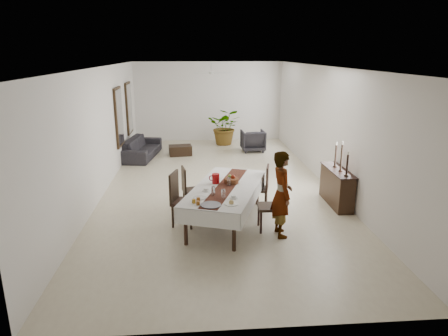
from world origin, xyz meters
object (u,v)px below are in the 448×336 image
(dining_table_top, at_px, (226,188))
(sideboard_body, at_px, (337,187))
(woman, at_px, (282,194))
(sofa, at_px, (142,148))
(red_pitcher, at_px, (216,179))

(dining_table_top, height_order, sideboard_body, sideboard_body)
(sideboard_body, bearing_deg, woman, -137.36)
(dining_table_top, relative_size, woman, 1.48)
(sideboard_body, bearing_deg, sofa, 136.59)
(sofa, bearing_deg, dining_table_top, -148.38)
(dining_table_top, xyz_separation_m, red_pitcher, (-0.20, 0.24, 0.15))
(dining_table_top, height_order, sofa, dining_table_top)
(dining_table_top, xyz_separation_m, woman, (1.04, -0.70, 0.09))
(sideboard_body, distance_m, sofa, 7.20)
(dining_table_top, bearing_deg, sofa, 132.18)
(dining_table_top, bearing_deg, red_pitcher, 149.04)
(sideboard_body, xyz_separation_m, sofa, (-5.23, 4.95, -0.09))
(dining_table_top, relative_size, sofa, 1.12)
(dining_table_top, height_order, red_pitcher, red_pitcher)
(dining_table_top, xyz_separation_m, sofa, (-2.48, 5.82, -0.44))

